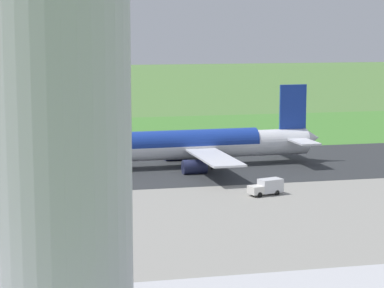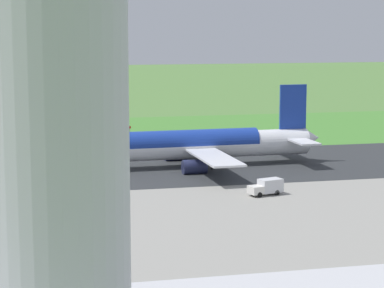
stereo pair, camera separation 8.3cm
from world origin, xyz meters
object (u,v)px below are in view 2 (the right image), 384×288
at_px(no_stopping_sign, 130,130).
at_px(service_truck_fuel, 267,187).
at_px(airliner_main, 194,145).
at_px(traffic_cone_orange, 111,135).

bearing_deg(no_stopping_sign, service_truck_fuel, 98.70).
bearing_deg(airliner_main, no_stopping_sign, -82.97).
height_order(no_stopping_sign, traffic_cone_orange, no_stopping_sign).
bearing_deg(service_truck_fuel, airliner_main, -78.54).
bearing_deg(airliner_main, traffic_cone_orange, -76.64).
distance_m(service_truck_fuel, traffic_cone_orange, 75.51).
bearing_deg(no_stopping_sign, traffic_cone_orange, 19.16).
bearing_deg(service_truck_fuel, no_stopping_sign, -81.30).
distance_m(no_stopping_sign, traffic_cone_orange, 5.38).
relative_size(service_truck_fuel, no_stopping_sign, 2.75).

